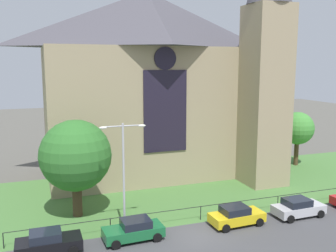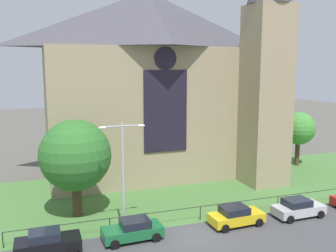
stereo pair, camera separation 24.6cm
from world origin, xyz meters
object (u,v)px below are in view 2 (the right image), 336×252
Objects in this scene: church_building at (156,82)px; parked_car_black at (47,242)px; tree_left_near at (75,156)px; streetlamp_near at (123,164)px; tree_right_far at (299,129)px; parked_car_silver at (298,208)px; parked_car_green at (133,230)px; parked_car_yellow at (236,216)px.

parked_car_black is (-12.41, -15.69, -9.53)m from church_building.
streetlamp_near reaches higher than tree_left_near.
tree_right_far reaches higher than parked_car_black.
parked_car_green is at bearing 177.37° from parked_car_silver.
parked_car_black is at bearing -2.49° from parked_car_green.
tree_left_near is 1.86× the size of parked_car_green.
parked_car_green is 1.00× the size of parked_car_yellow.
streetlamp_near is (2.94, -4.20, 0.15)m from tree_left_near.
tree_left_near reaches higher than tree_right_far.
parked_car_black is at bearing -113.61° from tree_left_near.
tree_right_far is (17.22, -2.57, -5.74)m from church_building.
tree_right_far is at bearing -153.39° from parked_car_green.
tree_right_far is 1.56× the size of parked_car_black.
parked_car_black is 0.99× the size of parked_car_green.
tree_left_near is 1.86× the size of parked_car_yellow.
church_building is 19.93m from parked_car_silver.
parked_car_green is at bearing -112.97° from church_building.
parked_car_silver is (5.57, -0.19, 0.00)m from parked_car_yellow.
tree_right_far is at bearing 24.16° from parked_car_black.
parked_car_green is at bearing -151.17° from tree_right_far.
parked_car_green is 8.06m from parked_car_yellow.
parked_car_green and parked_car_yellow have the same top height.
streetlamp_near is at bearing -55.00° from tree_left_near.
streetlamp_near is 1.90× the size of parked_car_yellow.
parked_car_yellow is at bearing -0.45° from parked_car_black.
tree_left_near reaches higher than parked_car_green.
church_building is at bearing 51.94° from parked_car_black.
tree_right_far is 32.63m from parked_car_black.
streetlamp_near is at bearing 15.99° from parked_car_black.
parked_car_yellow is 5.57m from parked_car_silver.
parked_car_silver is (16.87, -6.10, -4.28)m from tree_left_near.
church_building is 18.56m from parked_car_yellow.
streetlamp_near is (-6.96, -14.16, -5.10)m from church_building.
streetlamp_near reaches higher than parked_car_green.
streetlamp_near is 1.90× the size of parked_car_green.
tree_right_far is at bearing 25.60° from streetlamp_near.
church_building is at bearing 171.51° from tree_right_far.
tree_right_far is 1.54× the size of parked_car_yellow.
parked_car_green is (5.75, -0.03, 0.00)m from parked_car_black.
streetlamp_near is at bearing -154.40° from tree_right_far.
parked_car_silver is at bearing -66.53° from church_building.
church_building is 3.20× the size of streetlamp_near.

